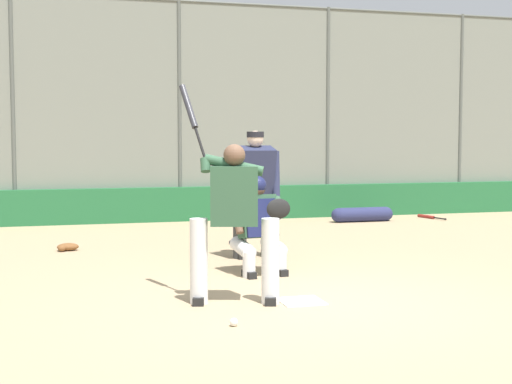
{
  "coord_description": "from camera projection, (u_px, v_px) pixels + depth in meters",
  "views": [
    {
      "loc": [
        2.32,
        6.74,
        1.64
      ],
      "look_at": [
        0.2,
        -1.0,
        1.05
      ],
      "focal_mm": 50.0,
      "sensor_mm": 36.0,
      "label": 1
    }
  ],
  "objects": [
    {
      "name": "backstop_fence",
      "position": [
        179.0,
        107.0,
        14.31
      ],
      "size": [
        19.17,
        0.08,
        4.43
      ],
      "color": "#515651",
      "rests_on": "ground_plane"
    },
    {
      "name": "batter_at_plate",
      "position": [
        233.0,
        217.0,
        7.08
      ],
      "size": [
        0.9,
        0.86,
        2.22
      ],
      "rotation": [
        0.0,
        0.0,
        -0.26
      ],
      "color": "silver",
      "rests_on": "ground_plane"
    },
    {
      "name": "equipment_bag_dugout_side",
      "position": [
        362.0,
        214.0,
        14.28
      ],
      "size": [
        1.31,
        0.29,
        0.29
      ],
      "color": "navy",
      "rests_on": "ground_plane"
    },
    {
      "name": "home_plate_marker",
      "position": [
        301.0,
        301.0,
        7.21
      ],
      "size": [
        0.43,
        0.43,
        0.01
      ],
      "primitive_type": "cube",
      "color": "white",
      "rests_on": "ground_plane"
    },
    {
      "name": "bleachers_beyond",
      "position": [
        244.0,
        187.0,
        17.37
      ],
      "size": [
        13.36,
        2.5,
        1.48
      ],
      "color": "slate",
      "rests_on": "ground_plane"
    },
    {
      "name": "ground_plane",
      "position": [
        301.0,
        302.0,
        7.21
      ],
      "size": [
        160.0,
        160.0,
        0.0
      ],
      "primitive_type": "plane",
      "color": "tan"
    },
    {
      "name": "fielding_glove_on_dirt",
      "position": [
        67.0,
        247.0,
        10.53
      ],
      "size": [
        0.32,
        0.24,
        0.11
      ],
      "color": "brown",
      "rests_on": "ground_plane"
    },
    {
      "name": "umpire_home",
      "position": [
        255.0,
        190.0,
        9.83
      ],
      "size": [
        0.72,
        0.46,
        1.76
      ],
      "rotation": [
        0.0,
        0.0,
        0.06
      ],
      "color": "#333333",
      "rests_on": "ground_plane"
    },
    {
      "name": "spare_bat_by_padding",
      "position": [
        235.0,
        240.0,
        11.47
      ],
      "size": [
        0.41,
        0.76,
        0.07
      ],
      "rotation": [
        0.0,
        0.0,
        1.11
      ],
      "color": "black",
      "rests_on": "ground_plane"
    },
    {
      "name": "padding_wall",
      "position": [
        181.0,
        204.0,
        14.36
      ],
      "size": [
        18.71,
        0.18,
        0.69
      ],
      "primitive_type": "cube",
      "color": "#236638",
      "rests_on": "ground_plane"
    },
    {
      "name": "baseball_loose",
      "position": [
        234.0,
        322.0,
        6.26
      ],
      "size": [
        0.07,
        0.07,
        0.07
      ],
      "primitive_type": "sphere",
      "color": "white",
      "rests_on": "ground_plane"
    },
    {
      "name": "catcher_behind_plate",
      "position": [
        260.0,
        223.0,
        8.67
      ],
      "size": [
        0.66,
        0.77,
        1.2
      ],
      "rotation": [
        0.0,
        0.0,
        0.13
      ],
      "color": "silver",
      "rests_on": "ground_plane"
    },
    {
      "name": "spare_bat_third_base_side",
      "position": [
        428.0,
        217.0,
        14.89
      ],
      "size": [
        0.24,
        0.82,
        0.07
      ],
      "rotation": [
        0.0,
        0.0,
        4.94
      ],
      "color": "black",
      "rests_on": "ground_plane"
    }
  ]
}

